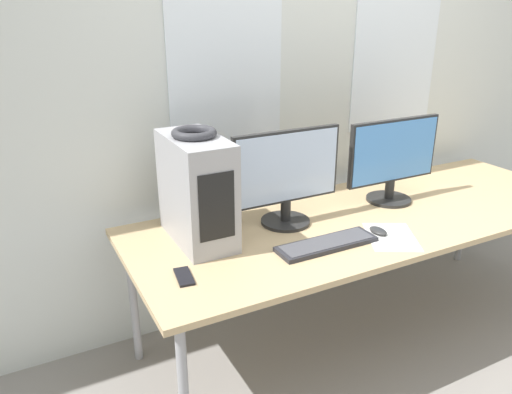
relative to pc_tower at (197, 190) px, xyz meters
The scene contains 11 objects.
ground_plane 1.43m from the pc_tower, 33.56° to the right, with size 14.00×14.00×0.00m, color gray.
wall_back 1.06m from the pc_tower, 26.16° to the left, with size 8.00×0.07×2.70m.
desk 0.94m from the pc_tower, ahead, with size 2.48×0.89×0.72m.
pc_tower is the anchor object (origin of this frame).
headphones 0.25m from the pc_tower, 90.00° to the left, with size 0.19×0.19×0.03m.
monitor_main 0.44m from the pc_tower, ahead, with size 0.56×0.24×0.46m.
monitor_right_near 1.08m from the pc_tower, ahead, with size 0.56×0.24×0.45m.
keyboard 0.62m from the pc_tower, 35.07° to the right, with size 0.47×0.14×0.02m.
mouse 0.86m from the pc_tower, 23.57° to the right, with size 0.06×0.10×0.02m.
cell_phone 0.42m from the pc_tower, 120.96° to the right, with size 0.08×0.15×0.01m.
paper_sheet_left 0.91m from the pc_tower, 26.35° to the right, with size 0.32×0.36×0.00m.
Camera 1 is at (-1.60, -1.34, 1.72)m, focal length 35.00 mm.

